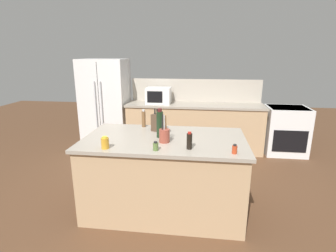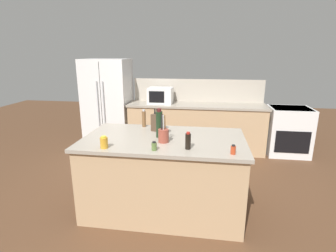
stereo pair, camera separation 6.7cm
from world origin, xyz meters
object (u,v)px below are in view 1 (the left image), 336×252
at_px(knife_block, 157,122).
at_px(utensil_crock, 164,135).
at_px(range_oven, 285,130).
at_px(soy_sauce_bottle, 189,141).
at_px(spice_jar_oregano, 156,146).
at_px(honey_jar, 105,143).
at_px(pepper_grinder, 144,119).
at_px(wine_bottle, 160,124).
at_px(microwave, 159,95).
at_px(spice_jar_paprika, 235,149).
at_px(refrigerator, 106,103).

bearing_deg(knife_block, utensil_crock, -45.29).
height_order(range_oven, soy_sauce_bottle, soy_sauce_bottle).
distance_m(spice_jar_oregano, honey_jar, 0.54).
bearing_deg(knife_block, honey_jar, -97.07).
bearing_deg(honey_jar, pepper_grinder, 75.76).
bearing_deg(wine_bottle, honey_jar, -138.24).
distance_m(pepper_grinder, wine_bottle, 0.51).
height_order(pepper_grinder, soy_sauce_bottle, pepper_grinder).
relative_size(range_oven, microwave, 1.92).
height_order(spice_jar_paprika, soy_sauce_bottle, soy_sauce_bottle).
distance_m(refrigerator, range_oven, 3.65).
bearing_deg(utensil_crock, range_oven, 48.86).
distance_m(refrigerator, honey_jar, 2.86).
height_order(refrigerator, honey_jar, refrigerator).
height_order(knife_block, wine_bottle, wine_bottle).
distance_m(knife_block, soy_sauce_bottle, 0.75).
height_order(knife_block, honey_jar, knife_block).
relative_size(utensil_crock, pepper_grinder, 1.32).
bearing_deg(knife_block, pepper_grinder, 165.70).
bearing_deg(soy_sauce_bottle, microwave, 106.23).
relative_size(soy_sauce_bottle, wine_bottle, 0.53).
xyz_separation_m(utensil_crock, spice_jar_paprika, (0.75, -0.26, -0.04)).
height_order(refrigerator, pepper_grinder, refrigerator).
bearing_deg(pepper_grinder, knife_block, -39.03).
distance_m(microwave, honey_jar, 2.64).
height_order(utensil_crock, soy_sauce_bottle, utensil_crock).
bearing_deg(soy_sauce_bottle, knife_block, 126.18).
height_order(microwave, knife_block, microwave).
bearing_deg(range_oven, microwave, 180.00).
relative_size(spice_jar_oregano, wine_bottle, 0.27).
bearing_deg(utensil_crock, microwave, 100.78).
bearing_deg(range_oven, utensil_crock, -131.14).
xyz_separation_m(microwave, utensil_crock, (0.45, -2.35, -0.07)).
distance_m(utensil_crock, wine_bottle, 0.21).
distance_m(knife_block, honey_jar, 0.83).
height_order(microwave, utensil_crock, utensil_crock).
relative_size(knife_block, soy_sauce_bottle, 1.56).
relative_size(refrigerator, knife_block, 6.21).
xyz_separation_m(knife_block, spice_jar_paprika, (0.90, -0.68, -0.07)).
bearing_deg(refrigerator, range_oven, -0.81).
xyz_separation_m(spice_jar_oregano, wine_bottle, (-0.03, 0.45, 0.12)).
height_order(range_oven, knife_block, knife_block).
distance_m(refrigerator, microwave, 1.14).
distance_m(range_oven, honey_jar, 3.77).
distance_m(refrigerator, spice_jar_oregano, 3.07).
distance_m(spice_jar_paprika, soy_sauce_bottle, 0.46).
height_order(utensil_crock, honey_jar, utensil_crock).
bearing_deg(spice_jar_paprika, wine_bottle, 152.24).
relative_size(soy_sauce_bottle, honey_jar, 1.41).
bearing_deg(spice_jar_oregano, refrigerator, 119.64).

